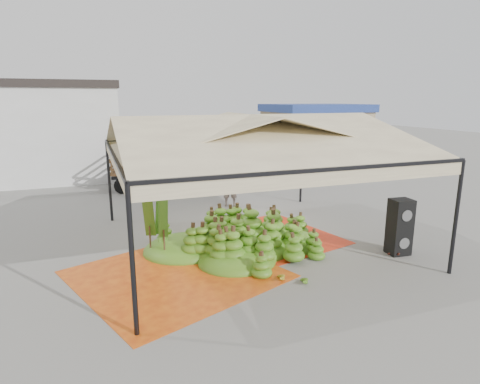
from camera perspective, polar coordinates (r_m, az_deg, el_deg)
name	(u,v)px	position (r m, az deg, el deg)	size (l,w,h in m)	color
ground	(251,242)	(12.89, 1.52, -7.13)	(90.00, 90.00, 0.00)	slate
canopy_tent	(251,138)	(12.15, 1.62, 7.63)	(8.10, 8.10, 4.00)	black
building_tan	(314,134)	(28.35, 10.54, 8.08)	(6.30, 5.30, 4.10)	tan
tarp_left	(176,274)	(10.80, -9.05, -11.43)	(4.70, 4.47, 0.01)	orange
tarp_right	(269,237)	(13.37, 4.21, -6.39)	(3.82, 4.01, 0.01)	red
banana_heap	(238,229)	(12.20, -0.25, -5.30)	(5.66, 4.65, 1.21)	#46831B
hand_yellow_a	(278,276)	(10.35, 5.40, -11.87)	(0.45, 0.37, 0.20)	#B28523
hand_yellow_b	(282,255)	(11.67, 5.94, -8.93)	(0.41, 0.34, 0.19)	yellow
hand_red_a	(283,245)	(12.41, 6.14, -7.57)	(0.41, 0.33, 0.19)	#501A12
hand_red_b	(393,253)	(12.54, 20.95, -8.16)	(0.44, 0.36, 0.20)	#572013
hand_green	(301,280)	(10.25, 8.66, -12.24)	(0.44, 0.36, 0.20)	#3D6F17
hanging_bunches	(265,153)	(13.93, 3.60, 5.50)	(4.74, 0.24, 0.20)	#3C7117
speaker_stack	(400,227)	(12.60, 21.76, -4.63)	(0.64, 0.57, 1.65)	black
banana_leaves	(157,255)	(12.09, -11.70, -8.82)	(0.96, 1.36, 3.70)	#386D1D
vendor	(230,183)	(16.89, -1.47, 1.26)	(0.72, 0.47, 1.98)	gray
truck_left	(178,164)	(20.44, -8.84, 3.96)	(6.28, 3.49, 2.05)	#452917
truck_right	(294,152)	(23.92, 7.66, 5.67)	(6.88, 3.13, 2.28)	#462517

